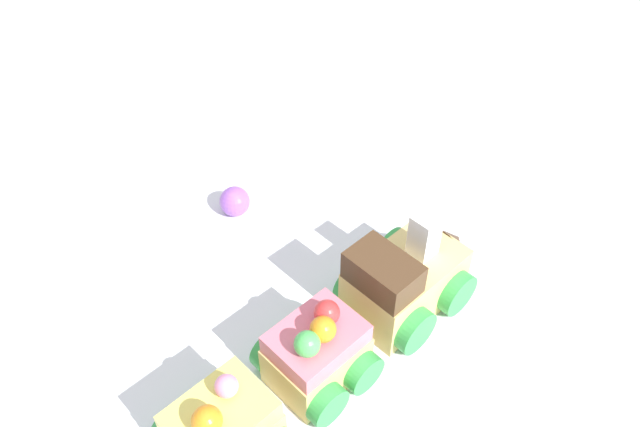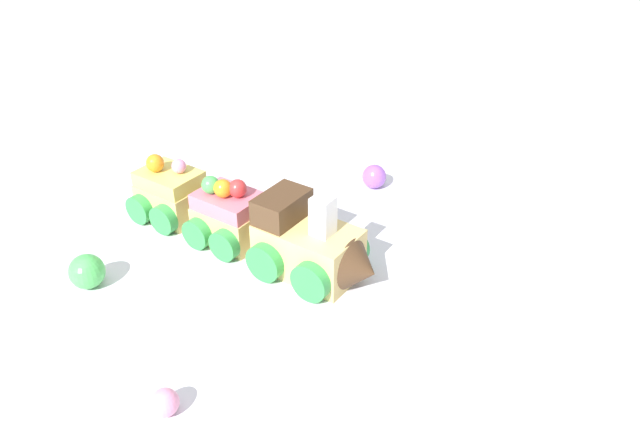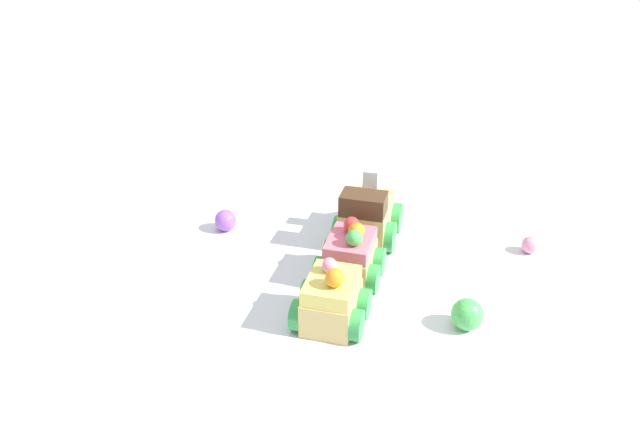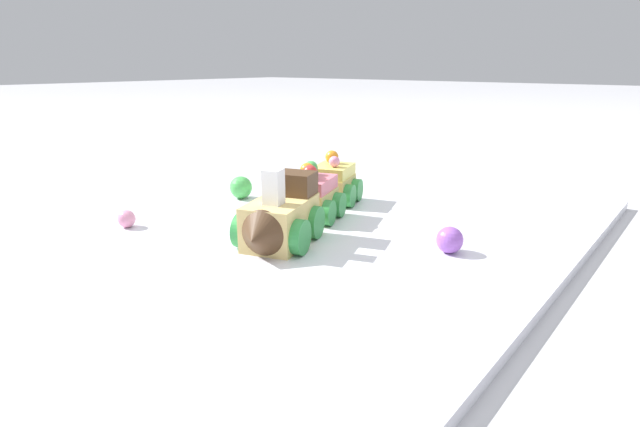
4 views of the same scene
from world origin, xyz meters
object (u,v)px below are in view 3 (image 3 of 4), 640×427
cake_car_strawberry (350,257)px  gumball_purple (226,220)px  gumball_pink (530,245)px  cake_train_locomotive (368,214)px  gumball_green (467,314)px  cake_car_lemon (331,301)px

cake_car_strawberry → gumball_purple: (0.00, 0.18, -0.01)m
gumball_purple → gumball_pink: (0.16, -0.32, -0.00)m
gumball_pink → gumball_purple: bearing=116.1°
cake_car_strawberry → gumball_purple: 0.18m
cake_train_locomotive → gumball_green: (-0.10, -0.17, -0.01)m
cake_car_lemon → gumball_pink: bearing=-45.4°
gumball_purple → gumball_pink: 0.36m
gumball_pink → gumball_green: gumball_green is taller
cake_train_locomotive → gumball_purple: (-0.09, 0.15, -0.01)m
gumball_pink → gumball_green: 0.17m
cake_car_strawberry → gumball_green: cake_car_strawberry is taller
cake_train_locomotive → cake_car_strawberry: size_ratio=1.45×
cake_train_locomotive → gumball_purple: size_ratio=4.61×
gumball_purple → gumball_green: size_ratio=0.86×
gumball_purple → gumball_green: (-0.01, -0.32, 0.00)m
cake_car_strawberry → cake_car_lemon: bearing=179.8°
cake_car_lemon → gumball_purple: size_ratio=3.17×
cake_car_lemon → gumball_purple: (0.08, 0.21, -0.01)m
cake_train_locomotive → gumball_green: 0.20m
cake_car_lemon → gumball_green: size_ratio=2.73×
cake_car_lemon → gumball_pink: (0.24, -0.12, -0.01)m
cake_train_locomotive → cake_car_strawberry: bearing=-179.8°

